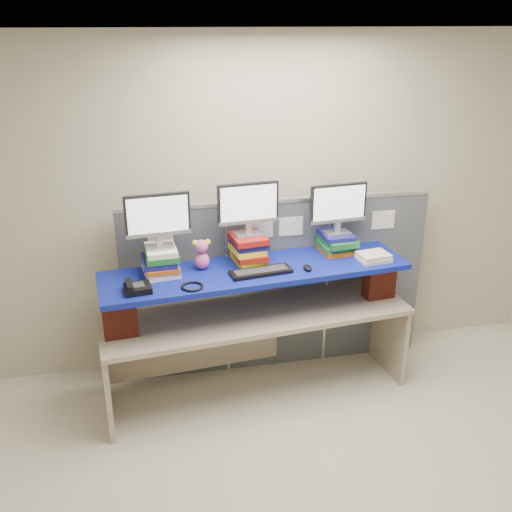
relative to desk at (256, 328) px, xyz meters
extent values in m
cube|color=#BCB39B|center=(0.26, -1.42, 0.81)|extent=(5.00, 4.00, 2.80)
cube|color=white|center=(0.26, -1.42, 2.21)|extent=(5.00, 4.00, 0.01)
cube|color=#41464D|center=(-0.61, 0.36, 0.16)|extent=(0.85, 0.05, 1.50)
cube|color=#41464D|center=(0.26, 0.36, 0.16)|extent=(0.85, 0.05, 1.50)
cube|color=#41464D|center=(1.13, 0.36, 0.16)|extent=(0.85, 0.05, 1.50)
cube|color=silver|center=(0.26, 0.36, 0.93)|extent=(2.60, 0.06, 0.03)
cube|color=silver|center=(-0.69, 0.33, 0.71)|extent=(0.20, 0.00, 0.16)
cube|color=silver|center=(0.11, 0.33, 0.71)|extent=(0.20, 0.00, 0.16)
cube|color=silver|center=(0.36, 0.33, 0.71)|extent=(0.20, 0.00, 0.16)
cube|color=silver|center=(1.16, 0.33, 0.71)|extent=(0.20, 0.00, 0.16)
cube|color=tan|center=(0.00, 0.00, 0.13)|extent=(2.47, 0.94, 0.04)
cube|color=tan|center=(-1.18, -0.12, -0.24)|extent=(0.11, 0.65, 0.69)
cube|color=tan|center=(1.18, 0.12, -0.24)|extent=(0.11, 0.65, 0.69)
cube|color=maroon|center=(-1.03, -0.15, 0.31)|extent=(0.25, 0.16, 0.33)
cube|color=maroon|center=(1.04, 0.05, 0.31)|extent=(0.25, 0.16, 0.33)
cube|color=navy|center=(0.00, 0.00, 0.50)|extent=(2.39, 0.82, 0.04)
cube|color=silver|center=(-0.71, 0.04, 0.54)|extent=(0.28, 0.31, 0.05)
cube|color=#B15410|center=(-0.71, 0.04, 0.58)|extent=(0.27, 0.30, 0.03)
cube|color=navy|center=(-0.72, 0.05, 0.62)|extent=(0.26, 0.29, 0.05)
cube|color=#1B662B|center=(-0.70, 0.04, 0.67)|extent=(0.25, 0.28, 0.04)
cube|color=silver|center=(-0.70, 0.06, 0.71)|extent=(0.23, 0.30, 0.04)
cube|color=yellow|center=(-0.03, 0.12, 0.54)|extent=(0.25, 0.31, 0.05)
cube|color=maroon|center=(-0.03, 0.11, 0.59)|extent=(0.25, 0.30, 0.04)
cube|color=yellow|center=(-0.05, 0.11, 0.63)|extent=(0.27, 0.30, 0.04)
cube|color=navy|center=(-0.03, 0.13, 0.68)|extent=(0.27, 0.30, 0.05)
cube|color=maroon|center=(-0.04, 0.11, 0.73)|extent=(0.28, 0.31, 0.05)
cube|color=#B15410|center=(0.70, 0.19, 0.54)|extent=(0.28, 0.29, 0.04)
cube|color=#1B662B|center=(0.70, 0.20, 0.58)|extent=(0.27, 0.29, 0.04)
cube|color=#1B662B|center=(0.71, 0.19, 0.62)|extent=(0.28, 0.33, 0.05)
cube|color=navy|center=(0.70, 0.20, 0.66)|extent=(0.25, 0.29, 0.04)
cube|color=#949498|center=(-0.71, 0.05, 0.73)|extent=(0.22, 0.15, 0.01)
cube|color=#949498|center=(-0.71, 0.05, 0.78)|extent=(0.05, 0.04, 0.08)
cube|color=black|center=(-0.71, 0.05, 0.98)|extent=(0.47, 0.08, 0.31)
cube|color=white|center=(-0.71, 0.03, 0.98)|extent=(0.43, 0.05, 0.27)
cube|color=#949498|center=(-0.04, 0.12, 0.76)|extent=(0.22, 0.15, 0.01)
cube|color=#949498|center=(-0.04, 0.12, 0.81)|extent=(0.05, 0.04, 0.08)
cube|color=black|center=(-0.04, 0.12, 1.00)|extent=(0.47, 0.08, 0.31)
cube|color=white|center=(-0.04, 0.10, 1.00)|extent=(0.43, 0.05, 0.27)
cube|color=#949498|center=(0.70, 0.19, 0.69)|extent=(0.22, 0.15, 0.01)
cube|color=#949498|center=(0.70, 0.19, 0.74)|extent=(0.05, 0.04, 0.08)
cube|color=black|center=(0.70, 0.19, 0.93)|extent=(0.47, 0.08, 0.31)
cube|color=white|center=(0.70, 0.17, 0.93)|extent=(0.43, 0.05, 0.27)
cube|color=black|center=(0.02, -0.10, 0.53)|extent=(0.48, 0.22, 0.03)
cube|color=#2A2A2D|center=(0.02, -0.10, 0.55)|extent=(0.41, 0.16, 0.00)
ellipsoid|color=black|center=(0.37, -0.11, 0.54)|extent=(0.09, 0.12, 0.03)
cube|color=black|center=(-0.89, -0.23, 0.54)|extent=(0.20, 0.19, 0.05)
cube|color=#2A2A2D|center=(-0.89, -0.23, 0.57)|extent=(0.10, 0.10, 0.01)
cube|color=black|center=(-0.94, -0.23, 0.58)|extent=(0.06, 0.17, 0.03)
torus|color=black|center=(-0.51, -0.24, 0.53)|extent=(0.20, 0.20, 0.02)
ellipsoid|color=#D45093|center=(-0.40, 0.07, 0.58)|extent=(0.11, 0.10, 0.13)
sphere|color=#D45093|center=(-0.40, 0.07, 0.70)|extent=(0.10, 0.10, 0.10)
sphere|color=yellow|center=(-0.45, 0.07, 0.73)|extent=(0.05, 0.05, 0.05)
sphere|color=yellow|center=(-0.35, 0.07, 0.73)|extent=(0.05, 0.05, 0.05)
cube|color=beige|center=(0.93, -0.03, 0.53)|extent=(0.27, 0.22, 0.03)
cube|color=beige|center=(0.93, -0.03, 0.56)|extent=(0.25, 0.21, 0.03)
camera|label=1|loc=(-0.80, -3.88, 2.27)|focal=40.00mm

